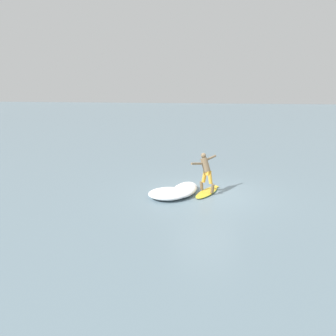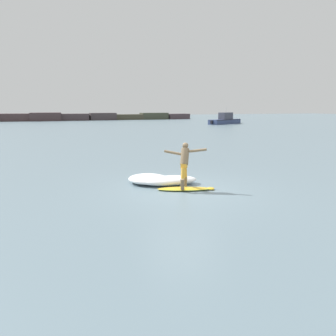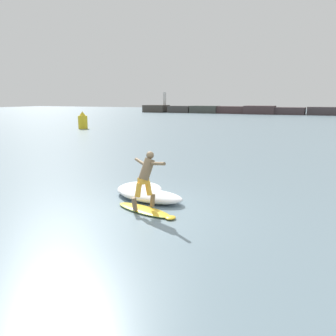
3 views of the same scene
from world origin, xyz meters
TOP-DOWN VIEW (x-y plane):
  - ground_plane at (0.00, 0.00)m, footprint 200.00×200.00m
  - rock_jetty_breakwater at (-4.54, 62.00)m, footprint 57.44×4.52m
  - surfboard at (0.06, 0.01)m, footprint 2.07×1.08m
  - surfer at (0.07, 0.10)m, footprint 1.32×0.97m
  - channel_marker_buoy at (-17.45, 20.41)m, footprint 0.95×0.95m
  - wave_foam_at_tail at (-0.20, 0.91)m, footprint 2.18×1.11m
  - wave_foam_at_nose at (-0.86, 1.46)m, footprint 2.10×2.13m

SIDE VIEW (x-z plane):
  - ground_plane at x=0.00m, z-range 0.00..0.00m
  - surfboard at x=0.06m, z-range -0.07..0.15m
  - wave_foam_at_nose at x=-0.86m, z-range 0.00..0.33m
  - wave_foam_at_tail at x=-0.20m, z-range 0.00..0.34m
  - rock_jetty_breakwater at x=-4.54m, z-range -1.48..2.98m
  - channel_marker_buoy at x=-17.45m, z-range -0.10..1.67m
  - surfer at x=0.07m, z-range 0.22..1.79m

